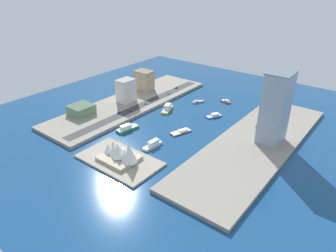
{
  "coord_description": "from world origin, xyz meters",
  "views": [
    {
      "loc": [
        -181.88,
        262.18,
        156.75
      ],
      "look_at": [
        3.27,
        26.8,
        4.52
      ],
      "focal_mm": 32.74,
      "sensor_mm": 36.0,
      "label": 1
    }
  ],
  "objects": [
    {
      "name": "ferry_green_doubledeck",
      "position": [
        38.01,
        55.39,
        2.44
      ],
      "size": [
        13.71,
        27.88,
        6.72
      ],
      "color": "#2D8C4C",
      "rests_on": "ground_plane"
    },
    {
      "name": "hatchback_blue",
      "position": [
        72.17,
        35.21,
        4.38
      ],
      "size": [
        2.08,
        4.75,
        1.55
      ],
      "color": "black",
      "rests_on": "road_strip"
    },
    {
      "name": "catamaran_blue",
      "position": [
        -19.62,
        -33.95,
        1.56
      ],
      "size": [
        15.26,
        20.47,
        4.14
      ],
      "color": "blue",
      "rests_on": "ground_plane"
    },
    {
      "name": "traffic_light_waterfront",
      "position": [
        59.43,
        -42.59,
        7.81
      ],
      "size": [
        0.36,
        0.36,
        6.5
      ],
      "color": "black",
      "rests_on": "quay_east"
    },
    {
      "name": "peninsula_point",
      "position": [
        -0.14,
        103.62,
        1.0
      ],
      "size": [
        76.98,
        43.64,
        2.0
      ],
      "primitive_type": "cube",
      "color": "#A89E89",
      "rests_on": "ground_plane"
    },
    {
      "name": "ground_plane",
      "position": [
        0.0,
        0.0,
        0.0
      ],
      "size": [
        440.0,
        440.0,
        0.0
      ],
      "primitive_type": "plane",
      "color": "navy"
    },
    {
      "name": "park_tree_cluster",
      "position": [
        -84.91,
        -15.39,
        9.81
      ],
      "size": [
        18.61,
        21.83,
        10.01
      ],
      "color": "brown",
      "rests_on": "quay_west"
    },
    {
      "name": "hotel_broad_white",
      "position": [
        91.88,
        2.17,
        18.39
      ],
      "size": [
        17.8,
        22.43,
        29.78
      ],
      "color": "silver",
      "rests_on": "quay_east"
    },
    {
      "name": "apartment_midrise_tan",
      "position": [
        103.8,
        -45.88,
        17.28
      ],
      "size": [
        25.52,
        18.53,
        27.56
      ],
      "color": "tan",
      "rests_on": "quay_east"
    },
    {
      "name": "barge_flat_brown",
      "position": [
        -12.17,
        23.28,
        1.11
      ],
      "size": [
        16.08,
        25.07,
        3.13
      ],
      "color": "brown",
      "rests_on": "ground_plane"
    },
    {
      "name": "ferry_yellow_fast",
      "position": [
        36.07,
        -13.73,
        2.87
      ],
      "size": [
        16.7,
        27.55,
        7.8
      ],
      "color": "yellow",
      "rests_on": "ground_plane"
    },
    {
      "name": "pickup_red",
      "position": [
        65.2,
        22.5,
        4.36
      ],
      "size": [
        1.98,
        4.71,
        1.51
      ],
      "color": "black",
      "rests_on": "road_strip"
    },
    {
      "name": "van_white",
      "position": [
        63.4,
        -51.52,
        4.42
      ],
      "size": [
        2.05,
        4.68,
        1.66
      ],
      "color": "black",
      "rests_on": "road_strip"
    },
    {
      "name": "tugboat_red",
      "position": [
        -8.98,
        -82.43,
        1.5
      ],
      "size": [
        16.03,
        7.68,
        4.04
      ],
      "color": "red",
      "rests_on": "ground_plane"
    },
    {
      "name": "quay_west",
      "position": [
        -86.42,
        0.0,
        1.73
      ],
      "size": [
        70.0,
        240.0,
        3.47
      ],
      "primitive_type": "cube",
      "color": "gray",
      "rests_on": "ground_plane"
    },
    {
      "name": "terminal_long_green",
      "position": [
        106.73,
        63.22,
        8.83
      ],
      "size": [
        26.14,
        26.64,
        10.67
      ],
      "color": "slate",
      "rests_on": "quay_east"
    },
    {
      "name": "ferry_white_commuter",
      "position": [
        -7.45,
        65.04,
        2.52
      ],
      "size": [
        8.18,
        24.64,
        6.64
      ],
      "color": "silver",
      "rests_on": "ground_plane"
    },
    {
      "name": "quay_east",
      "position": [
        86.42,
        0.0,
        1.73
      ],
      "size": [
        70.0,
        240.0,
        3.47
      ],
      "primitive_type": "cube",
      "color": "gray",
      "rests_on": "ground_plane"
    },
    {
      "name": "road_strip",
      "position": [
        67.34,
        0.0,
        3.54
      ],
      "size": [
        12.62,
        228.0,
        0.15
      ],
      "primitive_type": "cube",
      "color": "#38383D",
      "rests_on": "quay_east"
    },
    {
      "name": "sedan_silver",
      "position": [
        65.43,
        -5.8,
        4.32
      ],
      "size": [
        2.17,
        4.32,
        1.41
      ],
      "color": "black",
      "rests_on": "road_strip"
    },
    {
      "name": "suv_black",
      "position": [
        70.26,
        -77.77,
        4.37
      ],
      "size": [
        2.02,
        5.13,
        1.54
      ],
      "color": "black",
      "rests_on": "road_strip"
    },
    {
      "name": "yacht_sleek_gray",
      "position": [
        19.83,
        -58.95,
        1.28
      ],
      "size": [
        10.87,
        16.49,
        3.67
      ],
      "color": "#999EA3",
      "rests_on": "ground_plane"
    },
    {
      "name": "tower_tall_glass",
      "position": [
        -96.69,
        -12.34,
        39.34
      ],
      "size": [
        22.65,
        28.34,
        71.69
      ],
      "color": "#8C9EB2",
      "rests_on": "quay_west"
    },
    {
      "name": "opera_landmark",
      "position": [
        -2.12,
        103.62,
        9.92
      ],
      "size": [
        41.24,
        28.87,
        22.06
      ],
      "color": "#BCAD93",
      "rests_on": "peninsula_point"
    }
  ]
}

